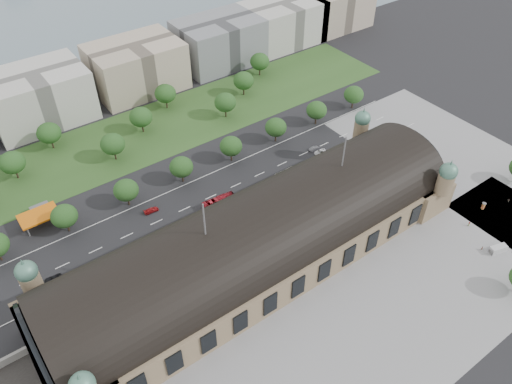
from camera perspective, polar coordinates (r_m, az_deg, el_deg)
ground at (r=174.00m, az=0.43°, el=-7.85°), size 900.00×900.00×0.00m
station at (r=166.36m, az=0.44°, el=-5.54°), size 150.00×48.40×44.30m
plaza_south at (r=160.15m, az=13.24°, el=-15.70°), size 190.00×48.00×0.12m
plaza_east at (r=234.37m, az=21.18°, el=3.98°), size 56.00×100.00×0.12m
road_slab at (r=190.59m, az=-11.30°, el=-3.40°), size 260.00×26.00×0.10m
grass_belt at (r=232.52m, az=-16.47°, el=4.92°), size 300.00×45.00×0.10m
petrol_station at (r=203.06m, az=-23.45°, el=-2.19°), size 14.00×13.00×5.05m
lake at (r=416.46m, az=-26.28°, el=18.91°), size 700.00×320.00×0.08m
office_3 at (r=256.94m, az=-23.61°, el=9.96°), size 45.00×32.00×24.00m
office_4 at (r=268.96m, az=-13.50°, el=13.74°), size 45.00×32.00×24.00m
office_5 at (r=289.23m, az=-4.27°, el=16.74°), size 45.00×32.00×24.00m
office_6 at (r=313.23m, az=3.04°, el=18.78°), size 45.00×32.00×24.00m
office_7 at (r=338.18m, az=8.70°, el=20.13°), size 45.00×32.00×24.00m
tree_row_3 at (r=191.34m, az=-21.07°, el=-2.59°), size 9.60×9.60×11.52m
tree_row_4 at (r=195.34m, az=-14.63°, el=0.21°), size 9.60×9.60×11.52m
tree_row_5 at (r=202.12m, az=-8.54°, el=2.85°), size 9.60×9.60×11.52m
tree_row_6 at (r=211.43m, az=-2.88°, el=5.26°), size 9.60×9.60×11.52m
tree_row_7 at (r=222.94m, az=2.28°, el=7.40°), size 9.60×9.60×11.52m
tree_row_8 at (r=236.33m, az=6.94°, el=9.26°), size 9.60×9.60×11.52m
tree_row_9 at (r=251.31m, az=11.11°, el=10.87°), size 9.60×9.60×11.52m
tree_belt_4 at (r=223.90m, az=-26.10°, el=3.04°), size 10.40×10.40×12.48m
tree_belt_5 at (r=235.88m, az=-22.59°, el=6.25°), size 10.40×10.40×12.48m
tree_belt_6 at (r=219.83m, az=-16.07°, el=5.29°), size 10.40×10.40×12.48m
tree_belt_7 at (r=234.51m, az=-13.03°, el=8.35°), size 10.40×10.40×12.48m
tree_belt_8 at (r=250.34m, az=-10.32°, el=11.01°), size 10.40×10.40×12.48m
tree_belt_9 at (r=239.84m, az=-3.53°, el=10.19°), size 10.40×10.40×12.48m
tree_belt_10 at (r=257.60m, az=-1.43°, el=12.61°), size 10.40×10.40×12.48m
tree_belt_11 at (r=276.05m, az=0.43°, el=14.69°), size 10.40×10.40×12.48m
traffic_car_2 at (r=180.96m, az=-22.16°, el=-9.16°), size 5.83×3.15×1.55m
traffic_car_3 at (r=194.58m, az=-11.88°, el=-2.05°), size 5.76×2.55×1.64m
traffic_car_4 at (r=193.27m, az=-2.79°, el=-1.39°), size 4.51×2.01×1.50m
traffic_car_5 at (r=222.47m, az=6.65°, el=4.96°), size 4.97×1.81×1.63m
traffic_car_6 at (r=220.90m, az=7.34°, el=4.58°), size 5.84×3.07×1.57m
parked_car_0 at (r=175.00m, az=-22.20°, el=-11.41°), size 4.75×4.35×1.58m
parked_car_1 at (r=172.35m, az=-21.72°, el=-12.27°), size 6.51×5.10×1.65m
parked_car_2 at (r=172.81m, az=-19.61°, el=-11.40°), size 4.57×4.17×1.28m
parked_car_3 at (r=172.33m, az=-22.71°, el=-12.71°), size 4.89×3.88×1.56m
parked_car_4 at (r=179.84m, az=-10.57°, el=-6.38°), size 4.19×3.20×1.32m
parked_car_5 at (r=177.45m, az=-13.00°, el=-7.70°), size 5.41×4.50×1.37m
parked_car_6 at (r=179.39m, az=-11.83°, el=-6.72°), size 5.63×3.96×1.51m
bus_west at (r=192.90m, az=-4.26°, el=-1.11°), size 13.77×4.24×3.78m
bus_mid at (r=192.09m, az=-2.88°, el=-1.38°), size 11.44×2.95×3.17m
bus_east at (r=206.15m, az=3.70°, el=2.14°), size 12.65×3.34×3.50m
van_south at (r=195.04m, az=25.86°, el=-5.93°), size 6.54×4.08×2.64m
advertising_column at (r=210.20m, az=24.55°, el=-1.45°), size 1.51×1.51×2.87m
pedestrian_0 at (r=200.99m, az=23.16°, el=-3.39°), size 1.08×0.87×1.94m
pedestrian_1 at (r=193.85m, az=24.43°, el=-5.87°), size 0.73×0.69×1.68m
pedestrian_2 at (r=218.05m, az=26.91°, el=-0.85°), size 0.61×0.91×1.74m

